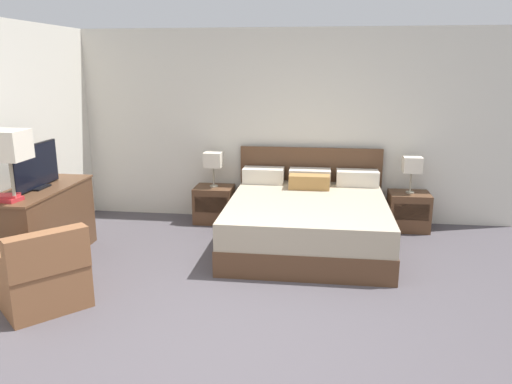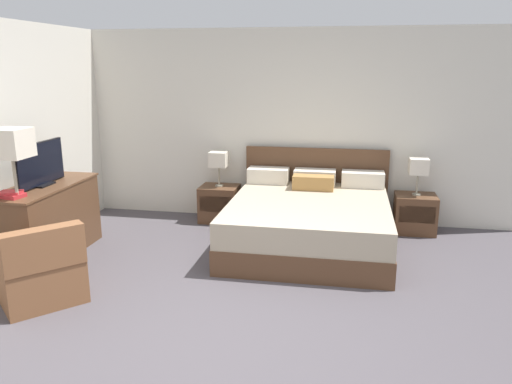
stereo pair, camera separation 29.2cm
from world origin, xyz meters
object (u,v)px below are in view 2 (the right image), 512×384
dresser (47,220)px  floor_lamp (12,154)px  nightstand_left (220,203)px  table_lamp_left (219,160)px  book_red_cover (12,196)px  armchair_by_window (40,272)px  tv (40,165)px  bed (309,221)px  table_lamp_right (419,167)px  nightstand_right (415,214)px  book_blue_cover (10,192)px

dresser → floor_lamp: floor_lamp is taller
nightstand_left → floor_lamp: bearing=-123.8°
table_lamp_left → book_red_cover: table_lamp_left is taller
nightstand_left → dresser: dresser is taller
book_red_cover → armchair_by_window: bearing=-40.6°
dresser → floor_lamp: 1.02m
armchair_by_window → tv: bearing=119.7°
bed → dresser: size_ratio=1.48×
table_lamp_right → nightstand_right: bearing=-90.0°
table_lamp_right → table_lamp_left: bearing=180.0°
nightstand_right → tv: size_ratio=0.62×
tv → book_red_cover: 0.56m
bed → armchair_by_window: bearing=-140.3°
nightstand_right → armchair_by_window: 4.48m
nightstand_left → floor_lamp: 2.84m
table_lamp_right → dresser: bearing=-158.5°
dresser → tv: (0.00, -0.01, 0.63)m
nightstand_right → table_lamp_right: 0.62m
tv → table_lamp_left: bearing=46.7°
tv → floor_lamp: bearing=-80.8°
bed → book_blue_cover: 3.26m
nightstand_left → table_lamp_left: (-0.00, 0.00, 0.62)m
bed → table_lamp_left: (-1.30, 0.76, 0.55)m
book_red_cover → book_blue_cover: 0.03m
book_red_cover → nightstand_right: bearing=27.5°
nightstand_right → book_blue_cover: bearing=-152.5°
bed → floor_lamp: 3.28m
book_blue_cover → floor_lamp: 0.41m
dresser → book_blue_cover: bearing=-90.6°
book_blue_cover → table_lamp_left: bearing=54.1°
dresser → armchair_by_window: bearing=-60.5°
nightstand_left → nightstand_right: same height
dresser → book_blue_cover: 0.70m
bed → book_blue_cover: bearing=-153.8°
tv → floor_lamp: (0.09, -0.55, 0.22)m
bed → dresser: 3.01m
nightstand_right → tv: (-4.17, -1.66, 0.81)m
nightstand_left → book_blue_cover: size_ratio=2.50×
nightstand_right → dresser: bearing=-158.5°
nightstand_left → book_red_cover: (-1.56, -2.17, 0.60)m
table_lamp_left → floor_lamp: 2.68m
dresser → book_red_cover: book_red_cover is taller
tv → armchair_by_window: tv is taller
floor_lamp → table_lamp_right: bearing=28.3°
dresser → armchair_by_window: (0.58, -1.02, -0.14)m
armchair_by_window → table_lamp_left: bearing=69.6°
floor_lamp → dresser: bearing=99.2°
book_red_cover → tv: bearing=90.5°
table_lamp_left → book_red_cover: (-1.56, -2.17, -0.01)m
nightstand_left → dresser: size_ratio=0.36×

